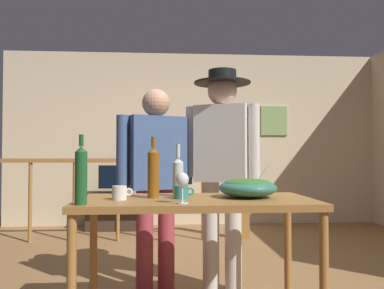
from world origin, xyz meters
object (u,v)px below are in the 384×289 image
at_px(person_standing_left, 156,171).
at_px(serving_table, 196,212).
at_px(tv_console, 120,212).
at_px(person_standing_right, 222,157).
at_px(framed_picture, 274,121).
at_px(stair_railing, 157,187).
at_px(wine_bottle_clear, 178,176).
at_px(mug_white, 120,193).
at_px(wine_glass, 182,181).
at_px(wine_bottle_amber, 153,172).
at_px(wine_bottle_green, 81,174).
at_px(salad_bowl, 248,187).
at_px(flat_screen_tv, 120,178).
at_px(mug_teal, 182,192).

bearing_deg(person_standing_left, serving_table, 86.98).
height_order(tv_console, person_standing_right, person_standing_right).
distance_m(framed_picture, person_standing_right, 3.20).
distance_m(stair_railing, wine_bottle_clear, 2.39).
bearing_deg(person_standing_left, mug_white, 51.08).
bearing_deg(mug_white, wine_glass, -29.66).
relative_size(wine_bottle_amber, wine_bottle_clear, 1.12).
bearing_deg(tv_console, wine_bottle_amber, -79.98).
height_order(stair_railing, serving_table, stair_railing).
xyz_separation_m(tv_console, person_standing_left, (0.57, -2.61, 0.69)).
bearing_deg(wine_bottle_green, wine_glass, 1.95).
distance_m(wine_glass, wine_bottle_green, 0.54).
distance_m(salad_bowl, wine_glass, 0.51).
bearing_deg(flat_screen_tv, wine_glass, -78.11).
xyz_separation_m(mug_white, person_standing_right, (0.71, 0.72, 0.21)).
xyz_separation_m(serving_table, person_standing_left, (-0.26, 0.68, 0.22)).
bearing_deg(stair_railing, salad_bowl, -76.10).
bearing_deg(person_standing_left, person_standing_right, 156.13).
bearing_deg(wine_bottle_amber, tv_console, 100.02).
height_order(salad_bowl, mug_teal, salad_bowl).
height_order(flat_screen_tv, wine_glass, wine_glass).
bearing_deg(person_standing_left, wine_bottle_green, 44.56).
distance_m(tv_console, salad_bowl, 3.50).
relative_size(tv_console, wine_glass, 5.33).
bearing_deg(flat_screen_tv, mug_teal, -77.17).
bearing_deg(wine_bottle_amber, framed_picture, 63.53).
relative_size(serving_table, wine_glass, 8.34).
relative_size(wine_bottle_amber, person_standing_right, 0.22).
distance_m(tv_console, wine_bottle_clear, 3.30).
height_order(wine_glass, wine_bottle_amber, wine_bottle_amber).
bearing_deg(tv_console, salad_bowl, -70.42).
distance_m(wine_bottle_green, mug_teal, 0.61).
bearing_deg(stair_railing, tv_console, 124.87).
bearing_deg(wine_bottle_clear, mug_white, -153.56).
distance_m(flat_screen_tv, mug_white, 3.32).
xyz_separation_m(person_standing_left, person_standing_right, (0.52, 0.00, 0.11)).
height_order(mug_teal, person_standing_right, person_standing_right).
xyz_separation_m(framed_picture, person_standing_left, (-1.76, -2.90, -0.66)).
height_order(stair_railing, salad_bowl, stair_railing).
distance_m(mug_white, mug_teal, 0.37).
relative_size(wine_bottle_amber, mug_white, 3.08).
relative_size(wine_bottle_amber, wine_bottle_green, 1.01).
relative_size(wine_bottle_green, mug_white, 3.05).
bearing_deg(mug_white, wine_bottle_green, -128.82).
bearing_deg(person_standing_left, framed_picture, -145.09).
relative_size(wine_bottle_green, person_standing_left, 0.24).
distance_m(salad_bowl, mug_white, 0.78).
relative_size(tv_console, wine_bottle_amber, 2.40).
bearing_deg(person_standing_right, person_standing_left, 23.87).
bearing_deg(wine_bottle_clear, tv_console, 102.98).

